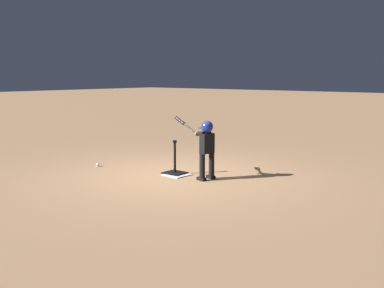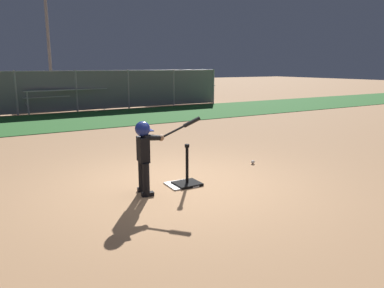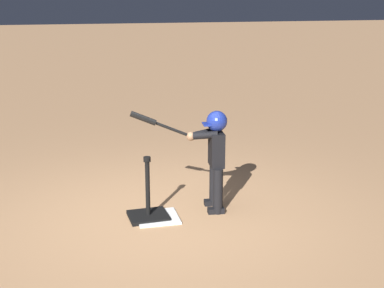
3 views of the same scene
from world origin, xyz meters
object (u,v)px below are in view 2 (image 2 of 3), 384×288
Objects in this scene: batting_tee at (187,179)px; bleachers_center at (62,100)px; bleachers_right_center at (178,94)px; batter_child at (146,148)px; baseball at (253,162)px.

bleachers_center reaches higher than batting_tee.
batting_tee is 0.18× the size of bleachers_right_center.
batting_tee is 0.96m from batter_child.
batting_tee is at bearing -164.85° from baseball.
batter_child reaches higher than batting_tee.
batting_tee reaches higher than baseball.
bleachers_right_center is (4.87, 11.94, 0.41)m from baseball.
bleachers_right_center is at bearing 61.80° from batting_tee.
bleachers_right_center is at bearing 6.66° from bleachers_center.
batting_tee is 1.86m from baseball.
bleachers_center reaches higher than bleachers_right_center.
bleachers_right_center reaches higher than batting_tee.
batter_child is 0.32× the size of bleachers_center.
bleachers_right_center is (6.09, 0.71, -0.03)m from bleachers_center.
batter_child reaches higher than bleachers_right_center.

